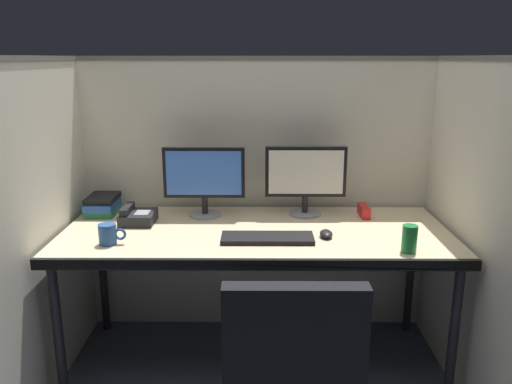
% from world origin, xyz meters
% --- Properties ---
extents(cubicle_partition_rear, '(2.21, 0.06, 1.57)m').
position_xyz_m(cubicle_partition_rear, '(0.00, 0.74, 0.79)').
color(cubicle_partition_rear, beige).
rests_on(cubicle_partition_rear, ground).
extents(cubicle_partition_left, '(0.06, 1.41, 1.57)m').
position_xyz_m(cubicle_partition_left, '(-0.99, 0.20, 0.79)').
color(cubicle_partition_left, beige).
rests_on(cubicle_partition_left, ground).
extents(cubicle_partition_right, '(0.06, 1.41, 1.57)m').
position_xyz_m(cubicle_partition_right, '(0.99, 0.20, 0.79)').
color(cubicle_partition_right, beige).
rests_on(cubicle_partition_right, ground).
extents(desk, '(1.90, 0.80, 0.74)m').
position_xyz_m(desk, '(0.00, 0.29, 0.69)').
color(desk, beige).
rests_on(desk, ground).
extents(monitor_left, '(0.43, 0.17, 0.37)m').
position_xyz_m(monitor_left, '(-0.28, 0.53, 0.96)').
color(monitor_left, gray).
rests_on(monitor_left, desk).
extents(monitor_right, '(0.43, 0.17, 0.37)m').
position_xyz_m(monitor_right, '(0.26, 0.55, 0.96)').
color(monitor_right, gray).
rests_on(monitor_right, desk).
extents(keyboard_main, '(0.43, 0.15, 0.02)m').
position_xyz_m(keyboard_main, '(0.05, 0.15, 0.75)').
color(keyboard_main, black).
rests_on(keyboard_main, desk).
extents(computer_mouse, '(0.06, 0.10, 0.04)m').
position_xyz_m(computer_mouse, '(0.33, 0.19, 0.76)').
color(computer_mouse, black).
rests_on(computer_mouse, desk).
extents(soda_can, '(0.07, 0.07, 0.12)m').
position_xyz_m(soda_can, '(0.67, 0.01, 0.80)').
color(soda_can, '#197233').
rests_on(soda_can, desk).
extents(desk_phone, '(0.17, 0.19, 0.09)m').
position_xyz_m(desk_phone, '(-0.61, 0.41, 0.77)').
color(desk_phone, black).
rests_on(desk_phone, desk).
extents(red_stapler, '(0.04, 0.15, 0.06)m').
position_xyz_m(red_stapler, '(0.58, 0.53, 0.77)').
color(red_stapler, red).
rests_on(red_stapler, desk).
extents(coffee_mug, '(0.13, 0.08, 0.09)m').
position_xyz_m(coffee_mug, '(-0.67, 0.10, 0.79)').
color(coffee_mug, '#264C8C').
rests_on(coffee_mug, desk).
extents(book_stack, '(0.15, 0.23, 0.10)m').
position_xyz_m(book_stack, '(-0.83, 0.56, 0.79)').
color(book_stack, '#26723F').
rests_on(book_stack, desk).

